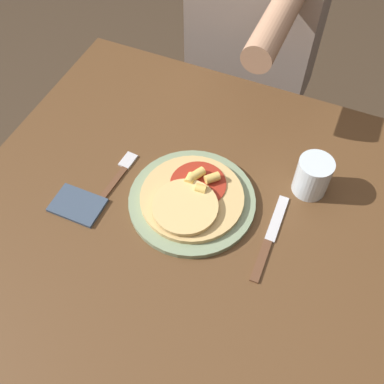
# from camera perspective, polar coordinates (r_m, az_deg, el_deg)

# --- Properties ---
(ground_plane) EXTENTS (8.00, 8.00, 0.00)m
(ground_plane) POSITION_cam_1_polar(r_m,az_deg,el_deg) (1.65, -0.51, -17.30)
(ground_plane) COLOR #423323
(dining_table) EXTENTS (1.00, 0.96, 0.74)m
(dining_table) POSITION_cam_1_polar(r_m,az_deg,el_deg) (1.07, -0.75, -6.82)
(dining_table) COLOR brown
(dining_table) RESTS_ON ground_plane
(plate) EXTENTS (0.28, 0.28, 0.01)m
(plate) POSITION_cam_1_polar(r_m,az_deg,el_deg) (0.99, -0.00, -1.10)
(plate) COLOR gray
(plate) RESTS_ON dining_table
(pizza) EXTENTS (0.23, 0.23, 0.04)m
(pizza) POSITION_cam_1_polar(r_m,az_deg,el_deg) (0.97, -0.08, -0.70)
(pizza) COLOR tan
(pizza) RESTS_ON plate
(fork) EXTENTS (0.03, 0.18, 0.00)m
(fork) POSITION_cam_1_polar(r_m,az_deg,el_deg) (1.05, -9.44, 1.98)
(fork) COLOR brown
(fork) RESTS_ON dining_table
(knife) EXTENTS (0.02, 0.22, 0.00)m
(knife) POSITION_cam_1_polar(r_m,az_deg,el_deg) (0.96, 9.81, -5.83)
(knife) COLOR brown
(knife) RESTS_ON dining_table
(drinking_glass) EXTENTS (0.08, 0.08, 0.09)m
(drinking_glass) POSITION_cam_1_polar(r_m,az_deg,el_deg) (1.02, 15.06, 1.96)
(drinking_glass) COLOR silver
(drinking_glass) RESTS_ON dining_table
(napkin) EXTENTS (0.11, 0.08, 0.01)m
(napkin) POSITION_cam_1_polar(r_m,az_deg,el_deg) (1.02, -14.33, -1.62)
(napkin) COLOR #38475B
(napkin) RESTS_ON dining_table
(person_diner) EXTENTS (0.38, 0.52, 1.30)m
(person_diner) POSITION_cam_1_polar(r_m,az_deg,el_deg) (1.44, 8.19, 20.39)
(person_diner) COLOR #2D2D38
(person_diner) RESTS_ON ground_plane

